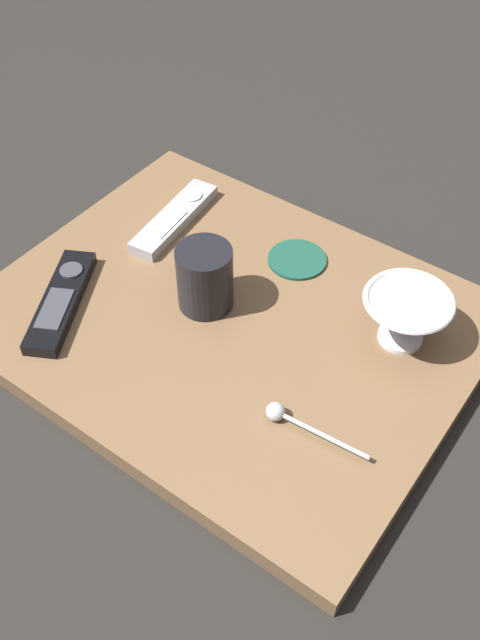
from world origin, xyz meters
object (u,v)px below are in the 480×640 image
drink_coaster (297,260)px  cereal_bowl (405,317)px  tv_remote_near (175,218)px  tv_remote_far (61,301)px  coffee_mug (206,275)px  teaspoon (286,417)px

drink_coaster → cereal_bowl: bearing=-103.9°
cereal_bowl → tv_remote_near: bearing=88.6°
cereal_bowl → tv_remote_near: (0.01, 0.42, -0.03)m
tv_remote_near → tv_remote_far: (-0.24, 0.01, 0.00)m
tv_remote_far → coffee_mug: bearing=-50.8°
teaspoon → drink_coaster: 0.31m
teaspoon → tv_remote_far: 0.38m
teaspoon → drink_coaster: teaspoon is taller
tv_remote_near → drink_coaster: tv_remote_near is taller
cereal_bowl → teaspoon: size_ratio=0.87×
coffee_mug → tv_remote_far: bearing=129.2°
coffee_mug → cereal_bowl: bearing=-69.3°
teaspoon → tv_remote_near: (0.22, 0.37, -0.00)m
drink_coaster → tv_remote_near: bearing=100.8°
teaspoon → tv_remote_near: 0.43m
teaspoon → drink_coaster: size_ratio=1.55×
coffee_mug → drink_coaster: 0.17m
cereal_bowl → drink_coaster: (0.05, 0.20, -0.04)m
cereal_bowl → drink_coaster: size_ratio=1.34×
teaspoon → tv_remote_far: teaspoon is taller
tv_remote_near → drink_coaster: 0.22m
tv_remote_far → drink_coaster: 0.36m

